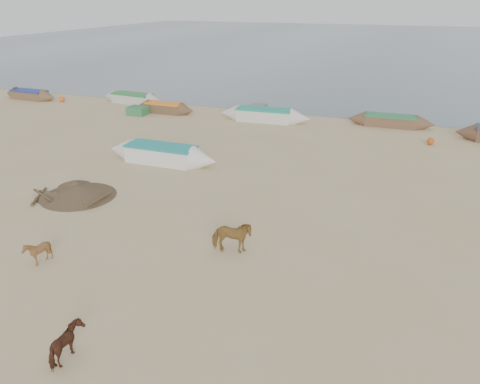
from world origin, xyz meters
name	(u,v)px	position (x,y,z in m)	size (l,w,h in m)	color
ground	(199,261)	(0.00, 0.00, 0.00)	(140.00, 140.00, 0.00)	tan
sea	(390,44)	(0.00, 82.00, 0.01)	(160.00, 160.00, 0.00)	slate
cow_adult	(232,237)	(0.85, 0.94, 0.61)	(0.66, 1.45, 1.23)	olive
calf_front	(37,252)	(-5.01, -2.10, 0.46)	(0.74, 0.83, 0.91)	brown
calf_right	(68,345)	(-0.98, -5.44, 0.47)	(0.93, 0.80, 0.94)	#4C2818
near_canoe	(161,154)	(-6.33, 8.57, 0.49)	(6.53, 1.41, 0.98)	white
debris_pile	(78,191)	(-7.53, 3.12, 0.25)	(3.38, 3.38, 0.51)	brown
waterline_canoes	(328,118)	(0.59, 20.00, 0.43)	(56.77, 3.65, 0.96)	brown
beach_clutter	(383,127)	(4.39, 19.51, 0.30)	(44.28, 5.36, 0.64)	#337243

